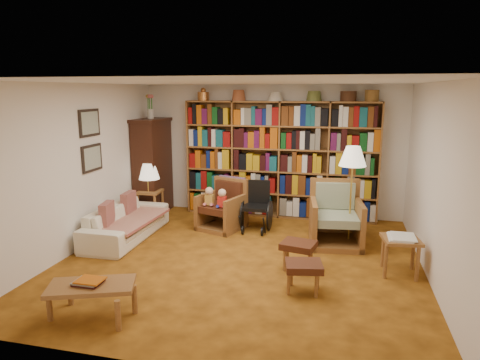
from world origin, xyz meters
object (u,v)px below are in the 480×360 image
(side_table_lamp, at_px, (150,197))
(footstool_b, at_px, (304,268))
(side_table_papers, at_px, (401,244))
(floor_lamp, at_px, (353,160))
(sofa, at_px, (126,222))
(coffee_table, at_px, (92,289))
(footstool_a, at_px, (298,247))
(armchair_sage, at_px, (336,220))
(wheelchair, at_px, (257,208))
(armchair_leather, at_px, (223,208))

(side_table_lamp, relative_size, footstool_b, 1.09)
(side_table_papers, height_order, footstool_b, side_table_papers)
(floor_lamp, xyz_separation_m, footstool_b, (-0.54, -1.80, -1.05))
(sofa, distance_m, side_table_lamp, 1.14)
(side_table_lamp, relative_size, side_table_papers, 1.02)
(coffee_table, bearing_deg, sofa, 110.15)
(side_table_lamp, bearing_deg, sofa, -84.92)
(side_table_lamp, relative_size, footstool_a, 1.06)
(armchair_sage, bearing_deg, sofa, -169.90)
(footstool_b, bearing_deg, side_table_papers, 34.39)
(floor_lamp, bearing_deg, side_table_lamp, 171.16)
(side_table_lamp, distance_m, wheelchair, 2.09)
(armchair_leather, xyz_separation_m, footstool_b, (1.63, -2.17, -0.06))
(sofa, xyz_separation_m, side_table_lamp, (-0.10, 1.13, 0.14))
(wheelchair, distance_m, floor_lamp, 1.88)
(armchair_sage, xyz_separation_m, footstool_a, (-0.47, -1.17, -0.07))
(sofa, relative_size, floor_lamp, 1.19)
(sofa, bearing_deg, footstool_a, -101.91)
(floor_lamp, xyz_separation_m, coffee_table, (-2.68, -2.93, -1.02))
(side_table_papers, bearing_deg, footstool_a, -174.07)
(armchair_leather, relative_size, floor_lamp, 0.58)
(wheelchair, bearing_deg, armchair_sage, -14.93)
(floor_lamp, distance_m, footstool_b, 2.15)
(footstool_a, xyz_separation_m, coffee_table, (-2.01, -1.81, 0.02))
(footstool_a, bearing_deg, coffee_table, -137.99)
(armchair_sage, bearing_deg, armchair_leather, 170.47)
(floor_lamp, bearing_deg, footstool_a, -121.00)
(footstool_b, height_order, coffee_table, coffee_table)
(side_table_lamp, height_order, footstool_b, side_table_lamp)
(wheelchair, height_order, footstool_b, wheelchair)
(wheelchair, height_order, floor_lamp, floor_lamp)
(side_table_lamp, distance_m, footstool_b, 3.91)
(coffee_table, bearing_deg, armchair_leather, 81.18)
(armchair_sage, relative_size, footstool_a, 1.95)
(sofa, relative_size, footstool_b, 3.74)
(sofa, relative_size, armchair_sage, 1.88)
(wheelchair, height_order, side_table_papers, wheelchair)
(armchair_leather, height_order, wheelchair, armchair_leather)
(armchair_sage, relative_size, side_table_papers, 1.88)
(sofa, distance_m, armchair_leather, 1.67)
(coffee_table, bearing_deg, side_table_lamp, 105.51)
(side_table_lamp, height_order, floor_lamp, floor_lamp)
(side_table_lamp, xyz_separation_m, armchair_leather, (1.48, -0.20, -0.05))
(wheelchair, bearing_deg, footstool_b, -65.07)
(floor_lamp, height_order, footstool_a, floor_lamp)
(wheelchair, bearing_deg, armchair_leather, -176.83)
(footstool_b, bearing_deg, footstool_a, 101.33)
(sofa, height_order, side_table_papers, sofa)
(wheelchair, bearing_deg, coffee_table, -108.49)
(wheelchair, relative_size, floor_lamp, 0.55)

